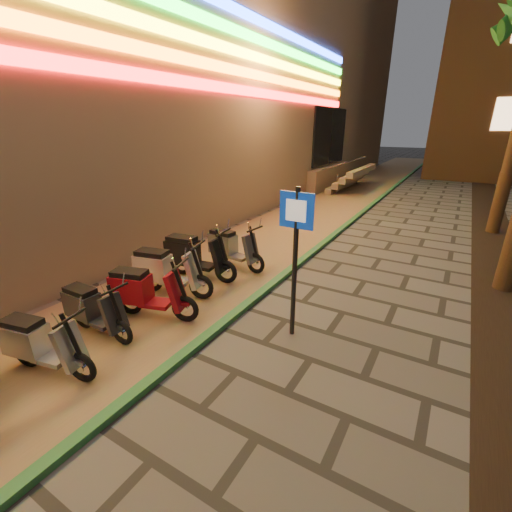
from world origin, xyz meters
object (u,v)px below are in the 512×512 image
Objects in this scene: pedestrian_sign at (295,244)px; scooter_9 at (230,247)px; scooter_8 at (193,255)px; scooter_4 at (39,344)px; scooter_5 at (92,309)px; scooter_7 at (165,270)px; scooter_6 at (144,292)px.

scooter_9 is (-2.68, 2.01, -1.15)m from pedestrian_sign.
pedestrian_sign is 3.39m from scooter_8.
scooter_9 is (0.08, 4.77, 0.04)m from scooter_4.
scooter_5 is at bearing -96.73° from scooter_8.
scooter_5 is (-0.25, 1.03, -0.01)m from scooter_4.
scooter_4 is 0.87× the size of scooter_7.
pedestrian_sign is 3.20m from scooter_7.
scooter_4 is 1.88m from scooter_6.
pedestrian_sign reaches higher than scooter_6.
scooter_7 is 0.97× the size of scooter_8.
scooter_6 is at bearing -83.54° from scooter_9.
pedestrian_sign is 4.08m from scooter_4.
scooter_7 is 2.03m from scooter_9.
pedestrian_sign is 1.67× the size of scooter_4.
scooter_7 is (-0.24, 2.77, 0.07)m from scooter_4.
scooter_7 is at bearing 88.50° from scooter_5.
scooter_8 is (-0.40, 1.86, 0.04)m from scooter_6.
scooter_8 is (-3.05, 0.98, -1.11)m from pedestrian_sign.
pedestrian_sign is at bearing -31.18° from scooter_9.
scooter_6 reaches higher than scooter_5.
scooter_8 is (-0.29, 3.74, 0.09)m from scooter_4.
pedestrian_sign is at bearing 32.61° from scooter_4.
scooter_5 is at bearing -89.27° from scooter_9.
scooter_6 is 0.95× the size of scooter_7.
scooter_7 is (-0.36, 0.89, 0.02)m from scooter_6.
scooter_5 is 0.89× the size of scooter_6.
scooter_7 is 1.06× the size of scooter_9.
scooter_8 is (-0.05, 0.97, 0.02)m from scooter_7.
pedestrian_sign is at bearing 1.51° from scooter_6.
scooter_5 is 0.89× the size of scooter_9.
pedestrian_sign is 1.53× the size of scooter_9.
scooter_4 is 1.06m from scooter_5.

